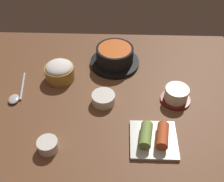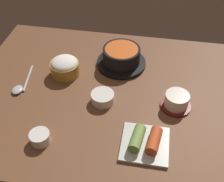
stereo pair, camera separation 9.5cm
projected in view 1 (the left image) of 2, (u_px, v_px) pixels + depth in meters
dining_table at (107, 95)px, 99.77cm from camera, size 100.00×76.00×2.00cm
stone_pot at (115, 57)px, 108.60cm from camera, size 19.00×19.00×7.44cm
rice_bowl at (59, 71)px, 102.53cm from camera, size 10.67×10.67×6.90cm
tea_cup_with_saucer at (176, 95)px, 94.80cm from camera, size 10.14×10.14×5.36cm
banchan_cup_center at (103, 98)px, 94.62cm from camera, size 7.84×7.84×3.45cm
kimchi_plate at (154, 137)px, 83.10cm from camera, size 13.87×13.87×4.51cm
side_bowl_near at (48, 145)px, 80.93cm from camera, size 6.02×6.02×3.44cm
spoon at (16, 95)px, 97.49cm from camera, size 4.40×16.33×1.35cm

